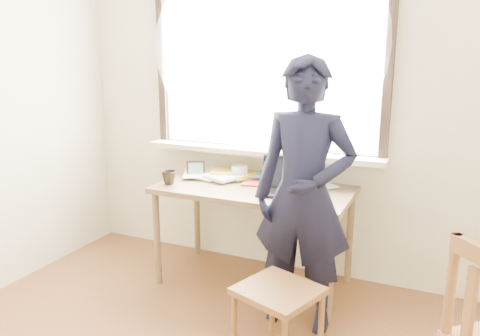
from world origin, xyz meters
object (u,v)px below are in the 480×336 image
at_px(work_chair, 278,299).
at_px(person, 304,196).
at_px(laptop, 285,185).
at_px(mug_white, 239,172).
at_px(desk, 254,197).
at_px(mug_dark, 169,178).

xyz_separation_m(work_chair, person, (0.01, 0.39, 0.48)).
bearing_deg(work_chair, laptop, 106.97).
relative_size(mug_white, work_chair, 0.25).
bearing_deg(desk, person, -36.93).
height_order(desk, work_chair, desk).
height_order(mug_dark, person, person).
relative_size(mug_dark, person, 0.06).
height_order(mug_dark, work_chair, mug_dark).
distance_m(mug_white, person, 0.85).
relative_size(laptop, mug_dark, 3.55).
xyz_separation_m(desk, mug_dark, (-0.59, -0.18, 0.12)).
bearing_deg(mug_dark, person, -9.28).
xyz_separation_m(laptop, mug_dark, (-0.83, -0.15, -0.01)).
xyz_separation_m(laptop, mug_white, (-0.43, 0.21, -0.01)).
distance_m(work_chair, person, 0.62).
xyz_separation_m(desk, person, (0.47, -0.35, 0.17)).
relative_size(mug_white, person, 0.08).
distance_m(laptop, work_chair, 0.86).
distance_m(laptop, mug_white, 0.48).
bearing_deg(desk, work_chair, -58.42).
height_order(work_chair, person, person).
xyz_separation_m(mug_white, person, (0.66, -0.53, 0.04)).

